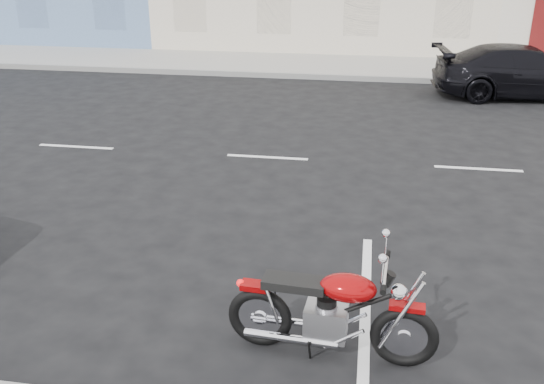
{
  "coord_description": "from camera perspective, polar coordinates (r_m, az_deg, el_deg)",
  "views": [
    {
      "loc": [
        -0.13,
        -11.04,
        4.07
      ],
      "look_at": [
        -1.34,
        -3.53,
        0.8
      ],
      "focal_mm": 40.0,
      "sensor_mm": 36.0,
      "label": 1
    }
  ],
  "objects": [
    {
      "name": "ground",
      "position": [
        11.76,
        9.22,
        2.71
      ],
      "size": [
        120.0,
        120.0,
        0.0
      ],
      "primitive_type": "plane",
      "color": "black",
      "rests_on": "ground"
    },
    {
      "name": "car_far",
      "position": [
        17.63,
        22.59,
        10.42
      ],
      "size": [
        4.84,
        2.39,
        1.35
      ],
      "primitive_type": "imported",
      "rotation": [
        0.0,
        0.0,
        1.68
      ],
      "color": "black",
      "rests_on": "ground"
    },
    {
      "name": "sidewalk_far",
      "position": [
        20.72,
        -4.74,
        12.06
      ],
      "size": [
        80.0,
        3.4,
        0.15
      ],
      "primitive_type": "cube",
      "color": "gray",
      "rests_on": "ground"
    },
    {
      "name": "curb_far",
      "position": [
        19.1,
        -5.95,
        11.08
      ],
      "size": [
        80.0,
        0.12,
        0.16
      ],
      "primitive_type": "cube",
      "color": "gray",
      "rests_on": "ground"
    },
    {
      "name": "motorcycle",
      "position": [
        6.27,
        12.7,
        -12.09
      ],
      "size": [
        2.18,
        0.72,
        1.09
      ],
      "rotation": [
        0.0,
        0.0,
        -0.07
      ],
      "color": "black",
      "rests_on": "ground"
    }
  ]
}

